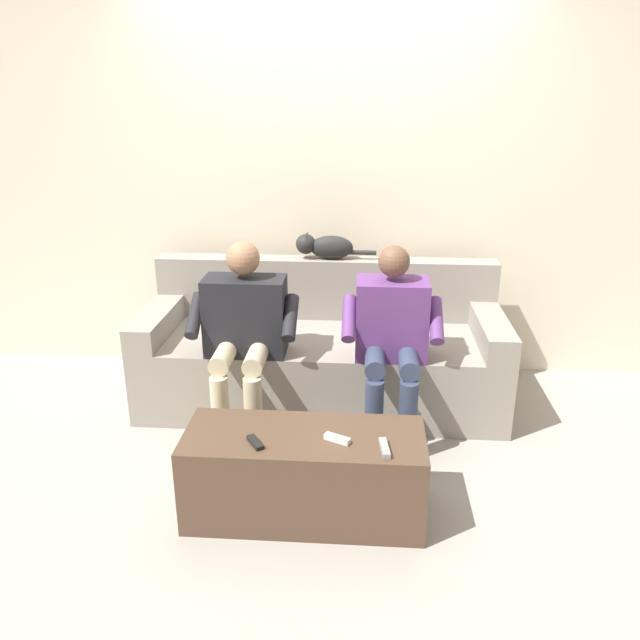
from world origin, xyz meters
The scene contains 10 objects.
ground_plane centered at (0.00, 0.60, 0.00)m, with size 8.00×8.00×0.00m, color gray.
back_wall centered at (0.00, -0.69, 1.32)m, with size 5.42×0.06×2.65m, color beige.
couch centered at (0.00, -0.13, 0.30)m, with size 2.22×0.85×0.85m.
coffee_table centered at (0.00, 1.06, 0.21)m, with size 1.10×0.43×0.42m.
person_left_seated centered at (-0.41, 0.28, 0.63)m, with size 0.55×0.53×1.10m.
person_right_seated centered at (0.41, 0.28, 0.64)m, with size 0.61×0.52×1.11m.
cat_on_backrest centered at (0.01, -0.43, 0.93)m, with size 0.52×0.13×0.17m.
remote_white centered at (-0.15, 1.10, 0.43)m, with size 0.12×0.03×0.03m, color white.
remote_gray centered at (-0.36, 1.17, 0.43)m, with size 0.14×0.03×0.03m, color gray.
remote_black centered at (0.21, 1.16, 0.43)m, with size 0.12×0.04×0.02m, color black.
Camera 1 is at (-0.25, 3.51, 1.88)m, focal length 35.04 mm.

